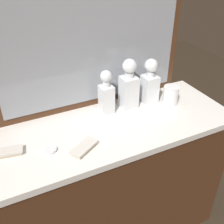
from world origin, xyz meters
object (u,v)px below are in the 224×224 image
(crystal_decanter_far_left, at_px, (129,88))
(silver_brush_far_right, at_px, (84,148))
(crystal_decanter_left, at_px, (150,85))
(crystal_tumbler_right, at_px, (171,96))
(silver_brush_center, at_px, (8,152))
(crystal_decanter_far_right, at_px, (106,96))
(porcelain_dish, at_px, (50,150))

(crystal_decanter_far_left, bearing_deg, silver_brush_far_right, -145.86)
(crystal_decanter_far_left, xyz_separation_m, silver_brush_far_right, (-0.37, -0.25, -0.10))
(crystal_decanter_left, height_order, crystal_tumbler_right, crystal_decanter_left)
(crystal_tumbler_right, distance_m, silver_brush_center, 0.92)
(crystal_decanter_far_right, relative_size, porcelain_dish, 4.13)
(silver_brush_far_right, relative_size, porcelain_dish, 2.47)
(crystal_decanter_far_left, height_order, silver_brush_far_right, crystal_decanter_far_left)
(crystal_decanter_far_left, relative_size, silver_brush_center, 2.09)
(crystal_decanter_far_left, height_order, porcelain_dish, crystal_decanter_far_left)
(crystal_decanter_far_left, relative_size, crystal_tumbler_right, 2.67)
(crystal_decanter_far_left, bearing_deg, silver_brush_center, -169.45)
(crystal_decanter_left, xyz_separation_m, crystal_decanter_far_right, (-0.27, 0.00, -0.01))
(crystal_decanter_far_left, distance_m, silver_brush_far_right, 0.46)
(crystal_decanter_left, xyz_separation_m, crystal_decanter_far_left, (-0.14, 0.00, 0.01))
(crystal_decanter_left, height_order, crystal_decanter_far_right, crystal_decanter_left)
(silver_brush_center, bearing_deg, crystal_decanter_far_left, 10.55)
(crystal_decanter_far_right, xyz_separation_m, porcelain_dish, (-0.37, -0.19, -0.09))
(crystal_tumbler_right, relative_size, porcelain_dish, 1.78)
(porcelain_dish, bearing_deg, silver_brush_far_right, -24.12)
(porcelain_dish, bearing_deg, crystal_decanter_left, 15.84)
(silver_brush_center, distance_m, porcelain_dish, 0.19)
(crystal_decanter_far_right, xyz_separation_m, silver_brush_far_right, (-0.23, -0.25, -0.09))
(silver_brush_center, xyz_separation_m, silver_brush_far_right, (0.32, -0.12, 0.00))
(crystal_decanter_left, distance_m, silver_brush_center, 0.84)
(crystal_decanter_left, height_order, crystal_decanter_far_left, crystal_decanter_far_left)
(silver_brush_far_right, bearing_deg, silver_brush_center, 158.97)
(crystal_decanter_left, xyz_separation_m, porcelain_dish, (-0.65, -0.18, -0.10))
(silver_brush_far_right, bearing_deg, crystal_decanter_far_left, 34.14)
(crystal_decanter_left, distance_m, crystal_decanter_far_left, 0.14)
(silver_brush_center, bearing_deg, crystal_decanter_left, 8.59)
(crystal_tumbler_right, bearing_deg, crystal_decanter_left, 143.23)
(crystal_decanter_far_left, relative_size, porcelain_dish, 4.75)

